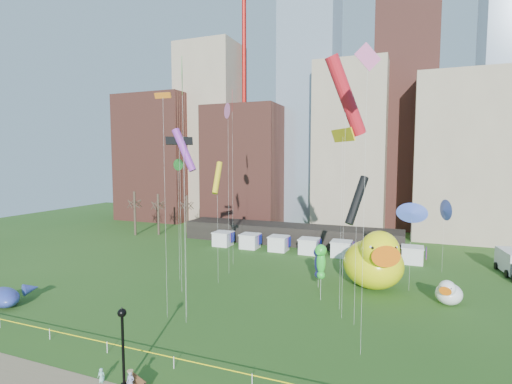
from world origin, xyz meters
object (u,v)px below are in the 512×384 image
at_px(small_duck, 449,293).
at_px(lamppost, 123,339).
at_px(woman, 130,383).
at_px(park_bench, 136,384).
at_px(whale_inflatable, 6,296).
at_px(seahorse_green, 321,259).
at_px(big_duck, 374,261).
at_px(seahorse_purple, 318,260).
at_px(toddler, 101,375).

height_order(small_duck, lamppost, lamppost).
xyz_separation_m(small_duck, woman, (-20.16, -23.93, -0.51)).
bearing_deg(small_duck, lamppost, -115.71).
distance_m(park_bench, woman, 0.49).
bearing_deg(whale_inflatable, seahorse_green, 44.59).
relative_size(seahorse_green, whale_inflatable, 1.01).
relative_size(big_duck, small_duck, 2.61).
relative_size(whale_inflatable, park_bench, 3.31).
xyz_separation_m(seahorse_green, park_bench, (-7.61, -20.05, -3.96)).
height_order(seahorse_purple, whale_inflatable, seahorse_purple).
height_order(lamppost, toddler, lamppost).
xyz_separation_m(seahorse_purple, whale_inflatable, (-28.26, -16.96, -2.33)).
height_order(seahorse_green, lamppost, seahorse_green).
xyz_separation_m(whale_inflatable, toddler, (18.92, -6.97, -0.45)).
distance_m(seahorse_green, toddler, 23.01).
bearing_deg(park_bench, woman, -90.15).
distance_m(lamppost, toddler, 3.42).
bearing_deg(lamppost, toddler, 180.00).
bearing_deg(whale_inflatable, small_duck, 42.21).
relative_size(lamppost, woman, 3.79).
relative_size(whale_inflatable, lamppost, 1.08).
xyz_separation_m(seahorse_purple, toddler, (-9.34, -23.93, -2.78)).
xyz_separation_m(big_duck, whale_inflatable, (-34.29, -18.87, -2.30)).
bearing_deg(toddler, park_bench, -15.45).
distance_m(big_duck, lamppost, 29.15).
relative_size(small_duck, whale_inflatable, 0.66).
distance_m(small_duck, toddler, 32.85).
relative_size(seahorse_purple, park_bench, 2.68).
height_order(whale_inflatable, park_bench, whale_inflatable).
distance_m(big_duck, seahorse_green, 7.65).
relative_size(seahorse_purple, woman, 3.30).
height_order(park_bench, toddler, toddler).
relative_size(big_duck, lamppost, 1.84).
bearing_deg(big_duck, small_duck, -35.95).
height_order(seahorse_green, seahorse_purple, seahorse_green).
height_order(whale_inflatable, toddler, whale_inflatable).
relative_size(small_duck, seahorse_purple, 0.81).
height_order(big_duck, park_bench, big_duck).
bearing_deg(seahorse_purple, whale_inflatable, -170.71).
bearing_deg(whale_inflatable, park_bench, 2.84).
relative_size(park_bench, woman, 1.23).
height_order(big_duck, toddler, big_duck).
bearing_deg(seahorse_purple, toddler, -132.99).
bearing_deg(whale_inflatable, toddler, 0.22).
bearing_deg(lamppost, seahorse_green, 67.03).
distance_m(whale_inflatable, toddler, 20.17).
xyz_separation_m(seahorse_purple, lamppost, (-7.45, -23.93, 0.07)).
xyz_separation_m(park_bench, toddler, (-2.81, -0.08, 0.02)).
distance_m(seahorse_purple, toddler, 25.84).
distance_m(big_duck, whale_inflatable, 39.21).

